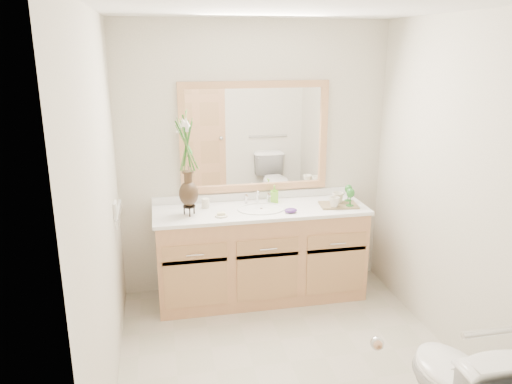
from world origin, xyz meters
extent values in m
plane|color=#BDB4A1|center=(0.00, 0.00, 0.00)|extent=(2.60, 2.60, 0.00)
cube|color=white|center=(0.00, 0.00, 2.40)|extent=(2.40, 2.60, 0.02)
cube|color=silver|center=(0.00, 1.30, 1.20)|extent=(2.40, 0.02, 2.40)
cube|color=silver|center=(0.00, -1.30, 1.20)|extent=(2.40, 0.02, 2.40)
cube|color=silver|center=(-1.20, 0.00, 1.20)|extent=(0.02, 2.60, 2.40)
cube|color=silver|center=(1.20, 0.00, 1.20)|extent=(0.02, 2.60, 2.40)
cube|color=tan|center=(0.00, 1.01, 0.40)|extent=(1.80, 0.55, 0.80)
cube|color=white|center=(0.00, 1.01, 0.82)|extent=(1.84, 0.57, 0.03)
ellipsoid|color=white|center=(0.00, 0.99, 0.78)|extent=(0.38, 0.30, 0.12)
cylinder|color=silver|center=(0.00, 1.17, 0.89)|extent=(0.02, 0.02, 0.11)
cylinder|color=silver|center=(-0.10, 1.17, 0.87)|extent=(0.02, 0.02, 0.08)
cylinder|color=silver|center=(0.10, 1.17, 0.87)|extent=(0.02, 0.02, 0.08)
cube|color=white|center=(0.00, 1.28, 1.41)|extent=(1.20, 0.01, 0.85)
cube|color=tan|center=(0.00, 1.28, 1.86)|extent=(1.32, 0.04, 0.06)
cube|color=tan|center=(0.00, 1.28, 0.95)|extent=(1.32, 0.04, 0.06)
cube|color=tan|center=(-0.63, 1.28, 1.41)|extent=(0.06, 0.04, 0.85)
cube|color=tan|center=(0.63, 1.28, 1.41)|extent=(0.06, 0.04, 0.85)
cube|color=white|center=(-1.19, 0.76, 0.98)|extent=(0.02, 0.12, 0.12)
cube|color=tan|center=(-0.30, -1.29, 1.00)|extent=(0.80, 0.03, 2.00)
cylinder|color=black|center=(-0.62, 0.97, 0.91)|extent=(0.10, 0.10, 0.01)
ellipsoid|color=black|center=(-0.62, 0.97, 1.01)|extent=(0.16, 0.16, 0.21)
cylinder|color=black|center=(-0.62, 0.97, 1.15)|extent=(0.07, 0.07, 0.09)
cylinder|color=#4C7A33|center=(-0.62, 0.97, 1.39)|extent=(0.06, 0.06, 0.38)
cylinder|color=beige|center=(-0.47, 1.13, 0.87)|extent=(0.07, 0.07, 0.08)
cylinder|color=beige|center=(-0.36, 0.88, 0.84)|extent=(0.11, 0.11, 0.01)
cube|color=beige|center=(-0.36, 0.88, 0.85)|extent=(0.06, 0.04, 0.02)
imported|color=#75C92F|center=(0.15, 1.16, 0.90)|extent=(0.08, 0.08, 0.14)
ellipsoid|color=#46236A|center=(0.22, 0.86, 0.85)|extent=(0.11, 0.09, 0.04)
cube|color=brown|center=(0.68, 0.95, 0.84)|extent=(0.34, 0.25, 0.02)
imported|color=beige|center=(0.62, 0.89, 0.89)|extent=(0.11, 0.10, 0.09)
imported|color=beige|center=(0.69, 0.99, 0.90)|extent=(0.13, 0.13, 0.10)
cylinder|color=#246C24|center=(0.76, 0.89, 0.85)|extent=(0.07, 0.07, 0.01)
cylinder|color=#246C24|center=(0.76, 0.89, 0.90)|extent=(0.01, 0.01, 0.10)
ellipsoid|color=#246C24|center=(0.76, 0.89, 0.96)|extent=(0.07, 0.07, 0.08)
cylinder|color=#246C24|center=(0.80, 1.03, 0.85)|extent=(0.06, 0.06, 0.01)
cylinder|color=#246C24|center=(0.80, 1.03, 0.90)|extent=(0.01, 0.01, 0.09)
ellipsoid|color=#246C24|center=(0.80, 1.03, 0.96)|extent=(0.07, 0.07, 0.08)
camera|label=1|loc=(-0.85, -2.97, 2.18)|focal=35.00mm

